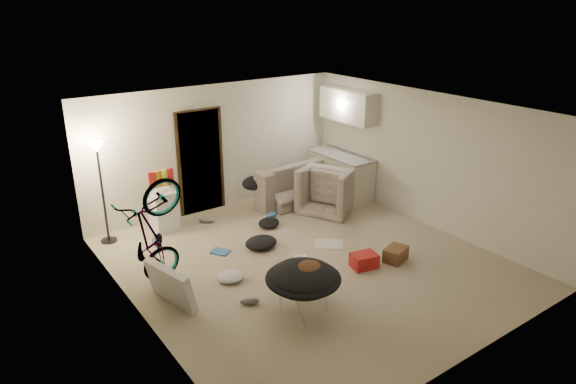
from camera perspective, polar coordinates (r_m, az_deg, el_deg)
floor at (r=8.46m, az=2.21°, el=-7.83°), size 5.50×6.00×0.02m
ceiling at (r=7.58m, az=2.47°, el=9.13°), size 5.50×6.00×0.02m
wall_back at (r=10.35m, az=-7.95°, el=4.97°), size 5.50×0.02×2.50m
wall_front at (r=6.06m, az=20.18°, el=-8.02°), size 5.50×0.02×2.50m
wall_left at (r=6.73m, az=-16.67°, el=-4.65°), size 0.02×6.00×2.50m
wall_right at (r=9.78m, az=15.25°, el=3.49°), size 0.02×6.00×2.50m
doorway at (r=10.21m, az=-9.76°, el=3.29°), size 0.85×0.10×2.04m
door_trim at (r=10.19m, az=-9.68°, el=3.25°), size 0.97×0.04×2.10m
floor_lamp at (r=9.19m, az=-20.20°, el=2.18°), size 0.28×0.28×1.81m
kitchen_counter at (r=11.12m, az=5.88°, el=1.80°), size 0.60×1.50×0.88m
counter_top at (r=10.98m, az=5.97°, el=4.07°), size 0.64×1.54×0.04m
kitchen_uppers at (r=10.81m, az=6.71°, el=9.52°), size 0.38×1.40×0.65m
sofa at (r=10.94m, az=0.60°, el=0.83°), size 2.12×0.91×0.61m
armchair at (r=10.45m, az=4.87°, el=-0.02°), size 1.28×1.34×0.68m
bicycle at (r=7.81m, az=-14.67°, el=-7.24°), size 1.81×0.95×1.00m
book_asset at (r=7.53m, az=2.05°, el=-11.58°), size 0.29×0.25×0.02m
mini_fridge at (r=9.70m, az=-13.66°, el=-2.02°), size 0.46×0.46×0.75m
snack_box_0 at (r=9.43m, az=-14.93°, el=1.26°), size 0.11×0.08×0.30m
snack_box_1 at (r=9.47m, az=-14.26°, el=1.40°), size 0.11×0.08×0.30m
snack_box_2 at (r=9.51m, az=-13.59°, el=1.55°), size 0.12×0.10×0.30m
snack_box_3 at (r=9.55m, az=-12.93°, el=1.69°), size 0.10×0.07×0.30m
saucer_chair at (r=7.00m, az=1.70°, el=-10.23°), size 1.02×1.02×0.73m
hoodie at (r=6.91m, az=2.20°, el=-8.74°), size 0.60×0.56×0.22m
sofa_drape at (r=10.36m, az=-3.65°, el=1.01°), size 0.58×0.48×0.28m
tv_box at (r=7.42m, az=-12.91°, el=-10.09°), size 0.43×0.92×0.60m
drink_case_a at (r=8.62m, az=11.87°, el=-6.77°), size 0.47×0.40×0.23m
drink_case_b at (r=8.33m, az=8.47°, el=-7.54°), size 0.46×0.37×0.23m
juicer at (r=8.52m, az=9.55°, el=-7.20°), size 0.14×0.14×0.20m
newspaper at (r=9.05m, az=4.55°, el=-5.77°), size 0.62×0.61×0.01m
book_blue at (r=8.81m, az=-7.53°, el=-6.60°), size 0.35×0.37×0.03m
book_white at (r=8.51m, az=1.56°, el=-7.45°), size 0.28×0.33×0.03m
shoe_0 at (r=10.06m, az=-1.81°, el=-2.58°), size 0.27×0.12×0.10m
shoe_1 at (r=9.95m, az=-9.03°, el=-3.09°), size 0.31×0.28×0.11m
shoe_3 at (r=7.38m, az=-4.30°, el=-11.99°), size 0.30×0.23×0.10m
clothes_lump_a at (r=8.88m, az=-3.00°, el=-5.64°), size 0.61×0.54×0.18m
clothes_lump_b at (r=9.68m, az=-2.14°, el=-3.44°), size 0.59×0.58×0.14m
clothes_lump_c at (r=7.96m, az=-6.43°, el=-9.32°), size 0.51×0.47×0.13m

